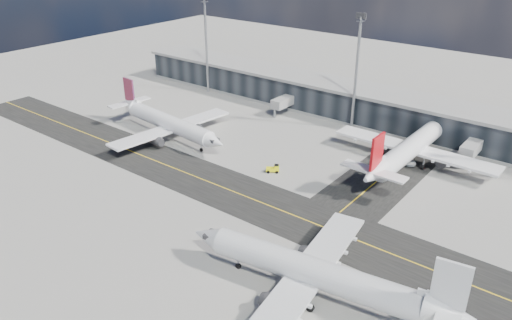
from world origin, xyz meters
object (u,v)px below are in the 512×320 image
object	(u,v)px
airliner_af	(168,123)
airliner_near	(318,274)
service_van	(408,159)
baggage_tug	(274,169)
airliner_redtail	(412,147)

from	to	relation	value
airliner_af	airliner_near	size ratio (longest dim) A/B	0.95
service_van	airliner_near	bearing A→B (deg)	-117.50
airliner_af	airliner_near	world-z (taller)	airliner_near
baggage_tug	service_van	distance (m)	30.06
airliner_af	service_van	distance (m)	56.84
baggage_tug	service_van	size ratio (longest dim) A/B	0.56
airliner_af	airliner_redtail	size ratio (longest dim) A/B	0.92
airliner_af	airliner_redtail	distance (m)	57.04
airliner_af	service_van	world-z (taller)	airliner_af
airliner_af	baggage_tug	world-z (taller)	airliner_af
airliner_near	service_van	xyz separation A→B (m)	(-7.16, 49.66, -3.29)
airliner_near	airliner_af	bearing A→B (deg)	56.95
airliner_af	baggage_tug	distance (m)	31.76
service_van	airliner_redtail	bearing A→B (deg)	-88.23
airliner_redtail	service_van	world-z (taller)	airliner_redtail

